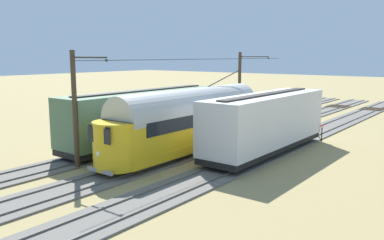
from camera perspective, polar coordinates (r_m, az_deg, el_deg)
ground_plane at (r=26.54m, az=-0.90°, el=-4.88°), size 220.00×220.00×0.00m
track_streetcar_siding at (r=24.51m, az=7.14°, el=-6.01°), size 2.80×80.00×0.18m
track_adjacent_siding at (r=26.76m, az=-0.48°, el=-4.64°), size 2.80×80.00×0.18m
track_third_siding at (r=29.42m, az=-6.80°, el=-3.44°), size 2.80×80.00×0.18m
vintage_streetcar at (r=26.47m, az=-0.23°, el=0.06°), size 2.65×15.51×5.15m
boxcar_adjacent at (r=29.09m, az=-6.77°, el=0.65°), size 2.96×13.52×3.85m
boxcar_far_siding at (r=26.68m, az=10.56°, el=-0.21°), size 2.96×12.03×3.85m
catenary_pole_foreground at (r=36.86m, az=6.90°, el=4.60°), size 3.07×0.28×6.75m
catenary_pole_mid_near at (r=23.44m, az=-16.23°, el=1.70°), size 3.07×0.28×6.75m
overhead_wire_run at (r=28.36m, az=2.96°, el=8.69°), size 2.87×21.90×0.18m
switch_stand at (r=31.67m, az=17.97°, el=-1.73°), size 0.50×0.30×1.24m
spare_tie_stack at (r=31.74m, az=-9.51°, el=-2.17°), size 2.40×2.40×0.54m
track_end_bumper at (r=41.42m, az=8.12°, el=0.69°), size 1.80×0.60×0.80m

